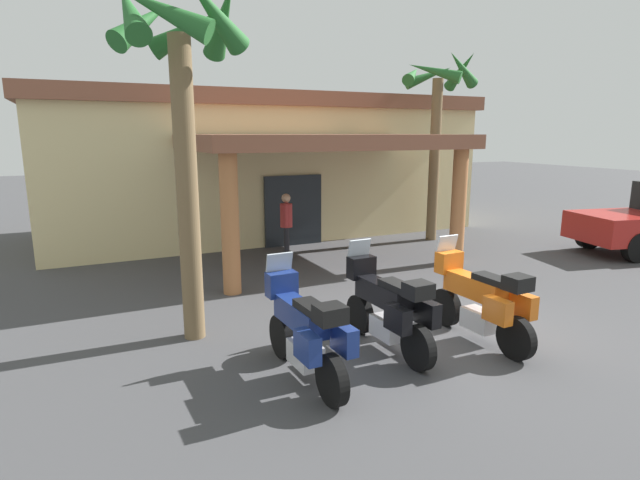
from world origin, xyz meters
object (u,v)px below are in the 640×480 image
motorcycle_blue (305,331)px  pedestrian (286,221)px  palm_tree_near_portico (438,103)px  palm_tree_roadside (181,81)px  motel_building (263,164)px  motorcycle_orange (481,300)px  motorcycle_black (388,307)px

motorcycle_blue → pedestrian: bearing=-21.8°
pedestrian → palm_tree_near_portico: (5.11, 0.52, 3.17)m
motorcycle_blue → palm_tree_near_portico: 10.68m
palm_tree_near_portico → motorcycle_blue: bearing=-136.2°
motorcycle_blue → pedestrian: size_ratio=1.25×
palm_tree_roadside → motel_building: bearing=64.7°
motorcycle_blue → palm_tree_near_portico: palm_tree_near_portico is taller
motel_building → motorcycle_orange: (0.13, -10.60, -1.60)m
motel_building → pedestrian: motel_building is taller
motorcycle_blue → motorcycle_black: 1.57m
motel_building → motorcycle_blue: bearing=-106.6°
motorcycle_blue → palm_tree_roadside: size_ratio=0.40×
motorcycle_black → palm_tree_roadside: (-2.63, 1.77, 3.37)m
motel_building → motorcycle_blue: motel_building is taller
motorcycle_black → palm_tree_roadside: size_ratio=0.40×
palm_tree_roadside → pedestrian: bearing=53.0°
motorcycle_blue → motel_building: bearing=-18.6°
motorcycle_orange → pedestrian: 6.49m
palm_tree_roadside → palm_tree_near_portico: size_ratio=0.97×
pedestrian → palm_tree_roadside: 6.22m
palm_tree_near_portico → motorcycle_orange: bearing=-121.3°
motorcycle_blue → pedestrian: 6.82m
motorcycle_blue → motorcycle_orange: 3.06m
motorcycle_black → pedestrian: pedestrian is taller
motorcycle_black → palm_tree_near_portico: (5.75, 6.63, 3.50)m
motel_building → palm_tree_roadside: size_ratio=2.57×
motorcycle_blue → palm_tree_near_portico: size_ratio=0.39×
motorcycle_black → pedestrian: size_ratio=1.25×
motorcycle_blue → motorcycle_orange: bearing=-92.5°
motorcycle_blue → pedestrian: pedestrian is taller
palm_tree_roadside → motorcycle_black: bearing=-34.0°
motorcycle_black → motel_building: bearing=-11.1°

